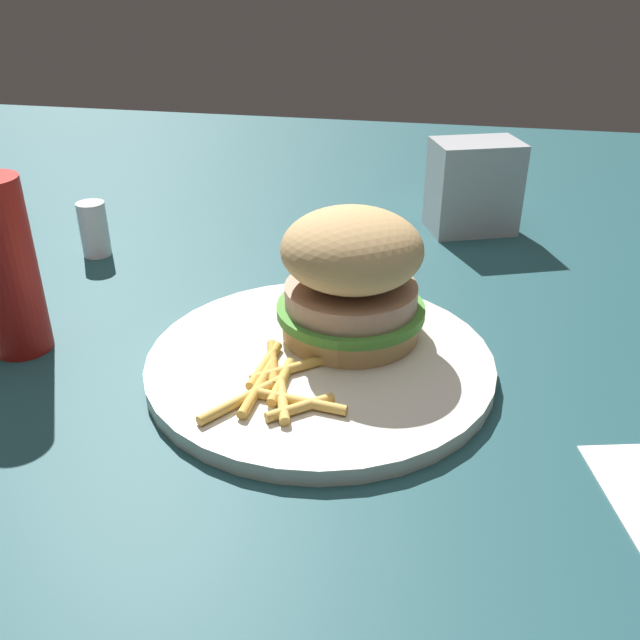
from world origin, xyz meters
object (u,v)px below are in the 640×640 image
Objects in this scene: plate at (320,363)px; napkin_dispenser at (473,187)px; sandwich at (351,275)px; ketchup_bottle at (6,268)px; salt_shaker at (94,229)px; fries_pile at (276,385)px.

plate is 0.33m from napkin_dispenser.
ketchup_bottle is at bearing -78.20° from sandwich.
ketchup_bottle is at bearing 23.33° from napkin_dispenser.
plate is at bearing 57.61° from salt_shaker.
fries_pile is (0.09, -0.04, -0.05)m from sandwich.
salt_shaker reaches higher than plate.
plate is 2.61× the size of napkin_dispenser.
sandwich is 2.06× the size of salt_shaker.
plate is 2.42× the size of fries_pile.
sandwich reaches higher than plate.
plate is 0.07m from sandwich.
plate is at bearing 93.61° from ketchup_bottle.
fries_pile is 1.08× the size of napkin_dispenser.
fries_pile is 1.91× the size of salt_shaker.
salt_shaker is at bearing -114.92° from sandwich.
salt_shaker is (-0.22, -0.24, 0.01)m from fries_pile.
sandwich is at bearing 51.38° from napkin_dispenser.
fries_pile is at bearing -23.00° from plate.
sandwich is at bearing 101.80° from ketchup_bottle.
napkin_dispenser is at bearing 111.63° from salt_shaker.
napkin_dispenser reaches higher than fries_pile.
napkin_dispenser is (-0.28, 0.09, -0.01)m from sandwich.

